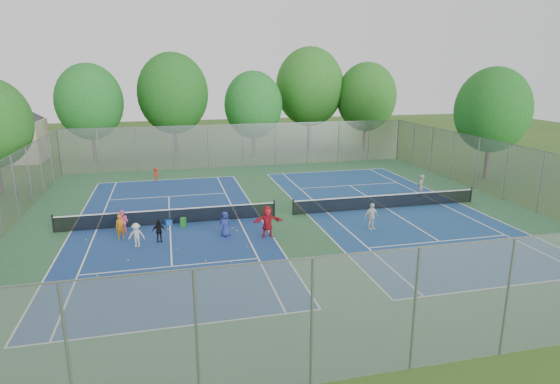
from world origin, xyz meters
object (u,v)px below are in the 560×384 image
(ball_hopper, at_px, (183,222))
(instructor, at_px, (420,187))
(net_left, at_px, (169,217))
(ball_crate, at_px, (168,222))
(net_right, at_px, (386,202))

(ball_hopper, relative_size, instructor, 0.32)
(net_left, relative_size, ball_hopper, 22.94)
(net_left, bearing_deg, ball_crate, -138.88)
(net_left, height_order, instructor, instructor)
(ball_crate, bearing_deg, instructor, 5.34)
(net_left, distance_m, ball_crate, 0.32)
(net_right, bearing_deg, instructor, 24.70)
(net_left, height_order, net_right, same)
(net_right, relative_size, ball_hopper, 22.94)
(ball_hopper, bearing_deg, net_left, 136.98)
(net_right, height_order, ball_hopper, net_right)
(net_right, height_order, ball_crate, net_right)
(net_left, xyz_separation_m, ball_hopper, (0.77, -0.72, -0.17))
(net_right, bearing_deg, ball_hopper, -176.91)
(ball_crate, height_order, ball_hopper, ball_hopper)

